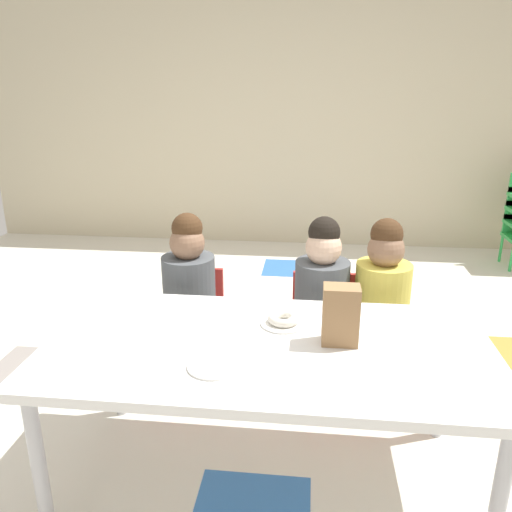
# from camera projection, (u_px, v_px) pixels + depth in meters

# --- Properties ---
(ground_plane) EXTENTS (6.14, 5.26, 0.02)m
(ground_plane) POSITION_uv_depth(u_px,v_px,m) (271.00, 383.00, 2.70)
(ground_plane) COLOR silver
(back_wall) EXTENTS (6.14, 0.10, 2.46)m
(back_wall) POSITION_uv_depth(u_px,v_px,m) (295.00, 116.00, 4.78)
(back_wall) COLOR beige
(back_wall) RESTS_ON ground_plane
(craft_table) EXTENTS (1.63, 0.82, 0.60)m
(craft_table) POSITION_uv_depth(u_px,v_px,m) (268.00, 355.00, 1.86)
(craft_table) COLOR white
(craft_table) RESTS_ON ground_plane
(seated_child_near_camera) EXTENTS (0.32, 0.31, 0.92)m
(seated_child_near_camera) POSITION_uv_depth(u_px,v_px,m) (190.00, 286.00, 2.51)
(seated_child_near_camera) COLOR red
(seated_child_near_camera) RESTS_ON ground_plane
(seated_child_middle_seat) EXTENTS (0.34, 0.34, 0.92)m
(seated_child_middle_seat) POSITION_uv_depth(u_px,v_px,m) (322.00, 291.00, 2.44)
(seated_child_middle_seat) COLOR red
(seated_child_middle_seat) RESTS_ON ground_plane
(seated_child_far_right) EXTENTS (0.34, 0.34, 0.92)m
(seated_child_far_right) POSITION_uv_depth(u_px,v_px,m) (382.00, 294.00, 2.41)
(seated_child_far_right) COLOR red
(seated_child_far_right) RESTS_ON ground_plane
(paper_bag_brown) EXTENTS (0.13, 0.09, 0.22)m
(paper_bag_brown) POSITION_uv_depth(u_px,v_px,m) (341.00, 315.00, 1.81)
(paper_bag_brown) COLOR #9E754C
(paper_bag_brown) RESTS_ON craft_table
(paper_plate_near_edge) EXTENTS (0.18, 0.18, 0.01)m
(paper_plate_near_edge) POSITION_uv_depth(u_px,v_px,m) (283.00, 323.00, 1.99)
(paper_plate_near_edge) COLOR white
(paper_plate_near_edge) RESTS_ON craft_table
(paper_plate_center_table) EXTENTS (0.18, 0.18, 0.01)m
(paper_plate_center_table) POSITION_uv_depth(u_px,v_px,m) (214.00, 366.00, 1.68)
(paper_plate_center_table) COLOR white
(paper_plate_center_table) RESTS_ON craft_table
(donut_powdered_on_plate) EXTENTS (0.12, 0.12, 0.03)m
(donut_powdered_on_plate) POSITION_uv_depth(u_px,v_px,m) (283.00, 319.00, 1.98)
(donut_powdered_on_plate) COLOR white
(donut_powdered_on_plate) RESTS_ON craft_table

